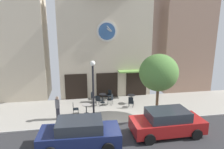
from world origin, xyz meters
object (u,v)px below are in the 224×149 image
(cafe_chair_outer, at_px, (109,94))
(parked_car_navy, at_px, (80,133))
(cafe_table_center, at_px, (131,98))
(parked_car_red, at_px, (167,122))
(cafe_chair_under_awning, at_px, (75,108))
(cafe_chair_left_end, at_px, (93,96))
(street_tree, at_px, (159,73))
(cafe_chair_facing_street, at_px, (131,101))
(pedestrian_grey, at_px, (58,107))
(cafe_table_center_left, at_px, (103,97))
(cafe_chair_curbside, at_px, (111,99))
(cafe_table_leftmost, at_px, (86,107))
(cafe_chair_corner, at_px, (99,100))
(street_lamp, at_px, (93,90))

(cafe_chair_outer, distance_m, parked_car_navy, 7.24)
(cafe_table_center, height_order, parked_car_red, parked_car_red)
(cafe_table_center, xyz_separation_m, cafe_chair_under_awning, (-4.72, -1.49, 0.03))
(cafe_chair_left_end, bearing_deg, parked_car_red, -56.88)
(street_tree, xyz_separation_m, cafe_chair_facing_street, (-1.42, 1.85, -2.71))
(cafe_table_center, bearing_deg, pedestrian_grey, -161.33)
(cafe_table_center_left, height_order, pedestrian_grey, pedestrian_grey)
(cafe_chair_curbside, distance_m, parked_car_red, 5.78)
(cafe_chair_under_awning, height_order, cafe_chair_left_end, same)
(cafe_table_leftmost, relative_size, cafe_chair_corner, 0.82)
(cafe_chair_left_end, bearing_deg, parked_car_navy, -100.50)
(cafe_chair_left_end, bearing_deg, cafe_chair_under_awning, -122.86)
(cafe_chair_facing_street, height_order, pedestrian_grey, pedestrian_grey)
(cafe_chair_facing_street, bearing_deg, cafe_chair_corner, 163.67)
(cafe_chair_corner, distance_m, cafe_chair_facing_street, 2.65)
(street_lamp, xyz_separation_m, cafe_table_center, (3.37, 2.27, -1.60))
(cafe_table_leftmost, distance_m, cafe_chair_outer, 3.37)
(street_tree, xyz_separation_m, cafe_chair_curbside, (-2.92, 2.69, -2.71))
(parked_car_red, bearing_deg, street_tree, 81.27)
(cafe_table_center, height_order, cafe_chair_left_end, cafe_chair_left_end)
(cafe_table_leftmost, bearing_deg, street_lamp, -58.97)
(street_tree, height_order, cafe_chair_facing_street, street_tree)
(street_lamp, xyz_separation_m, cafe_chair_curbside, (1.62, 2.27, -1.57))
(cafe_chair_under_awning, distance_m, pedestrian_grey, 1.29)
(pedestrian_grey, height_order, parked_car_navy, pedestrian_grey)
(cafe_chair_facing_street, distance_m, parked_car_red, 4.48)
(parked_car_navy, bearing_deg, cafe_chair_corner, 73.89)
(cafe_chair_left_end, bearing_deg, cafe_table_center, -15.63)
(cafe_chair_outer, distance_m, cafe_chair_curbside, 1.15)
(cafe_chair_facing_street, xyz_separation_m, parked_car_red, (1.04, -4.35, 0.23))
(cafe_chair_under_awning, xyz_separation_m, parked_car_navy, (0.34, -4.09, 0.23))
(street_tree, height_order, cafe_table_center, street_tree)
(cafe_table_center, bearing_deg, parked_car_navy, -128.12)
(street_lamp, height_order, cafe_chair_facing_street, street_lamp)
(cafe_chair_under_awning, bearing_deg, parked_car_red, -33.90)
(parked_car_navy, distance_m, parked_car_red, 5.18)
(street_lamp, bearing_deg, cafe_chair_under_awning, 149.98)
(cafe_table_center, height_order, parked_car_navy, parked_car_navy)
(street_tree, height_order, cafe_table_center_left, street_tree)
(cafe_table_center_left, distance_m, cafe_chair_curbside, 0.87)
(cafe_table_leftmost, height_order, cafe_chair_outer, cafe_chair_outer)
(parked_car_red, bearing_deg, cafe_chair_corner, 125.12)
(cafe_table_center, bearing_deg, street_lamp, -146.06)
(cafe_chair_corner, xyz_separation_m, cafe_chair_curbside, (1.04, 0.09, 0.00))
(street_lamp, xyz_separation_m, cafe_table_center_left, (1.00, 2.87, -1.60))
(cafe_chair_corner, bearing_deg, cafe_table_center, 1.99)
(street_tree, bearing_deg, cafe_chair_corner, 146.75)
(parked_car_navy, bearing_deg, cafe_table_center_left, 72.04)
(cafe_chair_left_end, bearing_deg, cafe_table_leftmost, -106.17)
(cafe_table_leftmost, distance_m, cafe_table_center, 4.13)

